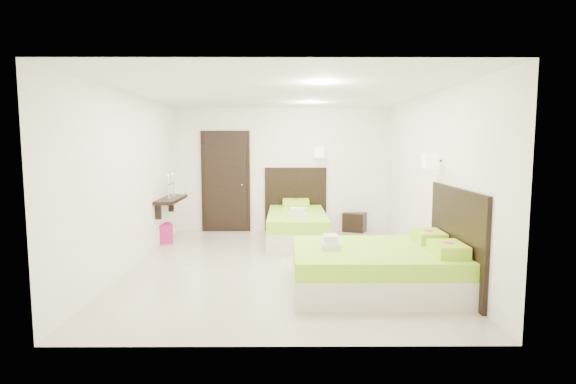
{
  "coord_description": "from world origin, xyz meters",
  "views": [
    {
      "loc": [
        0.07,
        -6.71,
        1.87
      ],
      "look_at": [
        0.1,
        0.3,
        1.1
      ],
      "focal_mm": 28.0,
      "sensor_mm": 36.0,
      "label": 1
    }
  ],
  "objects_px": {
    "bed_single": "(297,224)",
    "ottoman": "(162,233)",
    "bed_double": "(382,266)",
    "nightstand": "(355,222)"
  },
  "relations": [
    {
      "from": "bed_single",
      "to": "nightstand",
      "type": "height_order",
      "value": "bed_single"
    },
    {
      "from": "bed_double",
      "to": "bed_single",
      "type": "bearing_deg",
      "value": 109.28
    },
    {
      "from": "bed_double",
      "to": "ottoman",
      "type": "bearing_deg",
      "value": 142.61
    },
    {
      "from": "bed_single",
      "to": "ottoman",
      "type": "distance_m",
      "value": 2.55
    },
    {
      "from": "bed_double",
      "to": "ottoman",
      "type": "distance_m",
      "value": 4.47
    },
    {
      "from": "bed_double",
      "to": "nightstand",
      "type": "xyz_separation_m",
      "value": [
        0.24,
        3.83,
        -0.11
      ]
    },
    {
      "from": "bed_double",
      "to": "ottoman",
      "type": "height_order",
      "value": "bed_double"
    },
    {
      "from": "nightstand",
      "to": "ottoman",
      "type": "bearing_deg",
      "value": -140.84
    },
    {
      "from": "nightstand",
      "to": "bed_double",
      "type": "bearing_deg",
      "value": -70.95
    },
    {
      "from": "bed_single",
      "to": "ottoman",
      "type": "bearing_deg",
      "value": -175.91
    }
  ]
}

